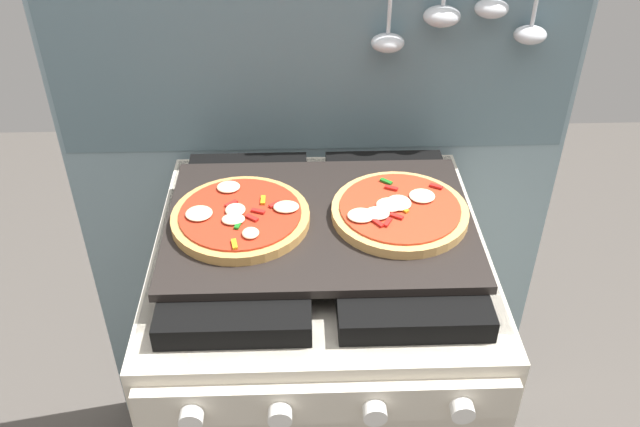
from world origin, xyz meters
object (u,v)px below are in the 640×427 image
pizza_left (240,217)px  pizza_right (399,211)px  baking_tray (320,222)px  stove (320,392)px

pizza_left → pizza_right: size_ratio=1.00×
baking_tray → pizza_left: bearing=-177.0°
stove → pizza_right: size_ratio=3.73×
pizza_right → stove: bearing=-179.1°
stove → pizza_left: bearing=-177.7°
baking_tray → pizza_right: size_ratio=2.24×
stove → pizza_right: pizza_right is taller
stove → pizza_right: (0.14, 0.00, 0.48)m
stove → baking_tray: 0.46m
pizza_right → pizza_left: bearing=-178.4°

